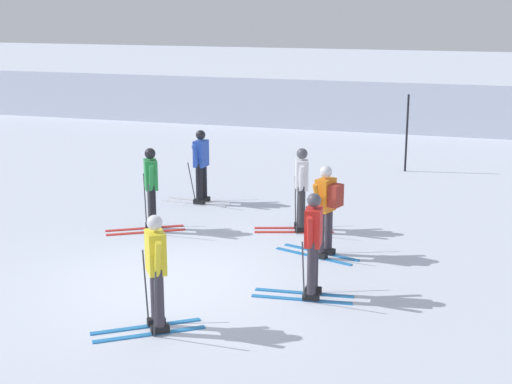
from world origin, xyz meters
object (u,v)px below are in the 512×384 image
skier_red (313,243)px  skier_white (301,187)px  skier_yellow (156,269)px  skier_blue (201,164)px  skier_green (151,187)px  skier_orange (326,207)px  trail_marker_pole (407,133)px

skier_red → skier_white: same height
skier_yellow → skier_red: bearing=44.2°
skier_blue → skier_yellow: bearing=-74.6°
skier_white → skier_green: 3.04m
skier_orange → trail_marker_pole: trail_marker_pole is taller
skier_yellow → trail_marker_pole: (2.35, 11.39, 0.14)m
skier_green → skier_yellow: bearing=-65.0°
trail_marker_pole → skier_red: bearing=-93.0°
skier_green → trail_marker_pole: size_ratio=0.81×
skier_yellow → trail_marker_pole: trail_marker_pole is taller
trail_marker_pole → skier_blue: bearing=-131.6°
skier_orange → skier_blue: bearing=140.6°
skier_yellow → trail_marker_pole: bearing=78.3°
skier_white → trail_marker_pole: size_ratio=0.81×
trail_marker_pole → skier_orange: bearing=-95.1°
skier_green → trail_marker_pole: trail_marker_pole is taller
skier_blue → skier_orange: same height
skier_white → skier_yellow: 5.32m
skier_white → trail_marker_pole: (1.49, 6.15, 0.14)m
skier_white → skier_yellow: same height
skier_white → skier_green: bearing=-163.7°
skier_green → trail_marker_pole: (4.40, 7.00, 0.14)m
skier_orange → skier_green: bearing=170.9°
skier_red → skier_yellow: bearing=-135.8°
skier_green → skier_yellow: 4.85m
skier_red → trail_marker_pole: (0.50, 9.59, 0.14)m
skier_white → skier_yellow: size_ratio=1.00×
skier_red → skier_white: bearing=106.1°
skier_red → skier_yellow: same height
skier_white → skier_yellow: bearing=-99.3°
skier_white → skier_blue: 3.05m
skier_red → skier_orange: (-0.19, 1.99, 0.04)m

